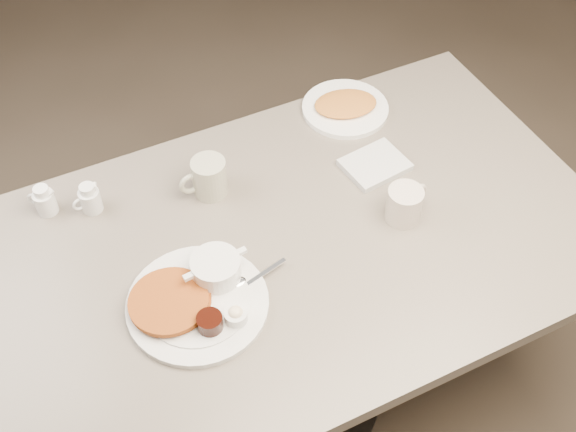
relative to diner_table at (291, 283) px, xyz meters
name	(u,v)px	position (x,y,z in m)	size (l,w,h in m)	color
diner_table	(291,283)	(0.00, 0.00, 0.00)	(1.50, 0.90, 0.75)	slate
main_plate	(197,296)	(-0.26, -0.06, 0.19)	(0.39, 0.34, 0.07)	silver
coffee_mug_near	(405,203)	(0.28, -0.05, 0.22)	(0.13, 0.11, 0.09)	beige
napkin	(375,165)	(0.30, 0.12, 0.18)	(0.17, 0.14, 0.02)	silver
coffee_mug_far	(208,178)	(-0.11, 0.23, 0.22)	(0.12, 0.09, 0.10)	#B1AF97
creamer_left	(90,199)	(-0.39, 0.30, 0.21)	(0.08, 0.06, 0.08)	white
creamer_right	(44,201)	(-0.49, 0.35, 0.21)	(0.07, 0.06, 0.08)	white
hash_plate	(345,107)	(0.34, 0.35, 0.18)	(0.29, 0.29, 0.04)	white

